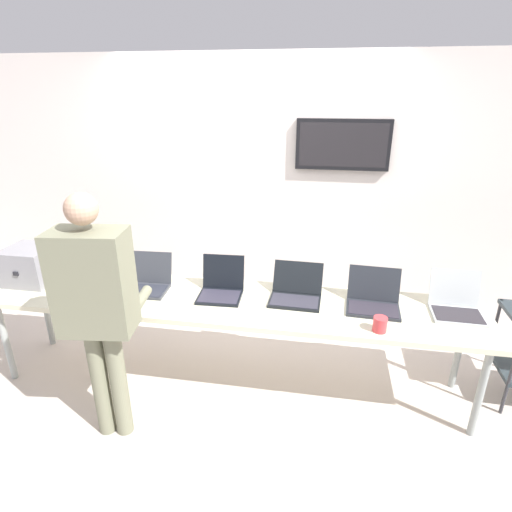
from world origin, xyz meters
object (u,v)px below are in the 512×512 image
laptop_station_2 (221,287)px  laptop_station_4 (373,299)px  equipment_box (31,265)px  laptop_station_5 (456,304)px  person (97,299)px  laptop_station_1 (149,282)px  workbench (228,305)px  laptop_station_3 (296,292)px  coffee_mug (380,324)px  laptop_station_0 (84,276)px

laptop_station_2 → laptop_station_4: size_ratio=0.90×
equipment_box → laptop_station_2: (1.55, 0.03, -0.08)m
laptop_station_2 → laptop_station_5: size_ratio=0.98×
laptop_station_5 → person: (-2.26, -0.72, 0.21)m
laptop_station_5 → person: person is taller
laptop_station_1 → laptop_station_5: 2.25m
workbench → laptop_station_1: (-0.64, 0.07, 0.10)m
laptop_station_3 → coffee_mug: size_ratio=3.85×
laptop_station_3 → laptop_station_4: size_ratio=1.00×
equipment_box → person: 1.17m
laptop_station_5 → coffee_mug: 0.65m
laptop_station_2 → laptop_station_0: bearing=179.4°
laptop_station_0 → laptop_station_3: 1.69m
laptop_station_1 → laptop_station_3: size_ratio=0.89×
laptop_station_0 → person: person is taller
laptop_station_2 → laptop_station_5: laptop_station_2 is taller
laptop_station_2 → laptop_station_1: bearing=-179.9°
equipment_box → laptop_station_4: bearing=0.7°
laptop_station_1 → equipment_box: bearing=-178.1°
equipment_box → laptop_station_3: (2.11, 0.06, -0.09)m
equipment_box → coffee_mug: 2.70m
laptop_station_2 → person: size_ratio=0.21×
workbench → equipment_box: (-1.62, 0.04, 0.19)m
equipment_box → laptop_station_0: size_ratio=0.97×
equipment_box → laptop_station_4: 2.67m
equipment_box → laptop_station_2: bearing=1.2°
workbench → coffee_mug: bearing=-13.2°
laptop_station_1 → person: (-0.01, -0.70, 0.21)m
workbench → coffee_mug: coffee_mug is taller
laptop_station_2 → laptop_station_5: 1.67m
laptop_station_1 → person: 0.73m
workbench → laptop_station_5: (1.61, 0.09, 0.10)m
equipment_box → laptop_station_4: equipment_box is taller
equipment_box → person: person is taller
laptop_station_1 → laptop_station_2: size_ratio=0.99×
laptop_station_2 → laptop_station_3: size_ratio=0.91×
equipment_box → laptop_station_0: bearing=6.2°
laptop_station_5 → coffee_mug: (-0.55, -0.34, -0.01)m
laptop_station_2 → laptop_station_4: bearing=-0.0°
laptop_station_2 → coffee_mug: 1.17m
laptop_station_3 → laptop_station_5: size_ratio=1.08×
laptop_station_2 → laptop_station_3: 0.56m
laptop_station_2 → person: (-0.59, -0.70, 0.20)m
laptop_station_0 → laptop_station_2: bearing=-0.6°
workbench → laptop_station_1: 0.66m
laptop_station_3 → laptop_station_4: laptop_station_4 is taller
workbench → laptop_station_4: size_ratio=9.67×
equipment_box → coffee_mug: bearing=-6.2°
laptop_station_5 → equipment_box: bearing=-179.1°
equipment_box → laptop_station_3: equipment_box is taller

